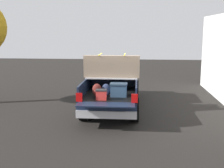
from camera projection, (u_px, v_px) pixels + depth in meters
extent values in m
plane|color=black|center=(113.00, 108.00, 11.95)|extent=(40.00, 40.00, 0.00)
cube|color=#162138|center=(113.00, 93.00, 11.83)|extent=(5.50, 1.92, 0.44)
cube|color=black|center=(111.00, 93.00, 10.61)|extent=(2.80, 1.80, 0.04)
cube|color=#162138|center=(85.00, 87.00, 10.65)|extent=(2.80, 0.06, 0.50)
cube|color=#162138|center=(136.00, 87.00, 10.49)|extent=(2.80, 0.06, 0.50)
cube|color=#162138|center=(114.00, 81.00, 11.91)|extent=(0.06, 1.80, 0.50)
cube|color=#162138|center=(106.00, 105.00, 8.97)|extent=(0.55, 1.80, 0.04)
cube|color=#B2B2B7|center=(112.00, 76.00, 11.28)|extent=(1.25, 1.92, 0.04)
cube|color=#162138|center=(116.00, 76.00, 13.07)|extent=(2.30, 1.92, 0.50)
cube|color=#2D3842|center=(115.00, 66.00, 12.88)|extent=(1.94, 1.76, 0.46)
cube|color=#162138|center=(118.00, 73.00, 14.40)|extent=(0.40, 1.82, 0.38)
cube|color=#B2B2B7|center=(106.00, 114.00, 9.19)|extent=(0.24, 1.92, 0.24)
cube|color=red|center=(79.00, 97.00, 9.26)|extent=(0.06, 0.20, 0.28)
cube|color=red|center=(135.00, 98.00, 9.12)|extent=(0.06, 0.20, 0.28)
cylinder|color=black|center=(98.00, 89.00, 13.66)|extent=(0.86, 0.30, 0.86)
cylinder|color=black|center=(135.00, 89.00, 13.51)|extent=(0.86, 0.30, 0.86)
cylinder|color=black|center=(84.00, 108.00, 10.23)|extent=(0.86, 0.30, 0.86)
cylinder|color=black|center=(135.00, 110.00, 10.08)|extent=(0.86, 0.30, 0.86)
cube|color=#335170|center=(119.00, 90.00, 10.01)|extent=(0.40, 0.55, 0.40)
cube|color=#23394E|center=(119.00, 84.00, 9.97)|extent=(0.44, 0.59, 0.05)
ellipsoid|color=#283351|center=(106.00, 90.00, 10.03)|extent=(0.20, 0.31, 0.43)
ellipsoid|color=#283351|center=(106.00, 92.00, 9.94)|extent=(0.09, 0.22, 0.19)
ellipsoid|color=maroon|center=(97.00, 90.00, 9.95)|extent=(0.20, 0.32, 0.45)
ellipsoid|color=maroon|center=(97.00, 93.00, 9.85)|extent=(0.09, 0.22, 0.20)
cube|color=red|center=(101.00, 95.00, 9.52)|extent=(0.26, 0.34, 0.30)
cube|color=#262628|center=(101.00, 90.00, 9.49)|extent=(0.28, 0.36, 0.04)
cube|color=#84705B|center=(112.00, 70.00, 11.24)|extent=(0.95, 2.08, 0.42)
cube|color=#84705B|center=(112.00, 61.00, 10.78)|extent=(0.16, 2.08, 0.40)
cube|color=#84705B|center=(88.00, 62.00, 11.31)|extent=(0.71, 0.20, 0.22)
cube|color=#84705B|center=(137.00, 62.00, 11.15)|extent=(0.71, 0.20, 0.22)
cube|color=yellow|center=(100.00, 54.00, 11.16)|extent=(1.05, 0.03, 0.02)
cube|color=yellow|center=(125.00, 54.00, 11.09)|extent=(1.05, 0.03, 0.02)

